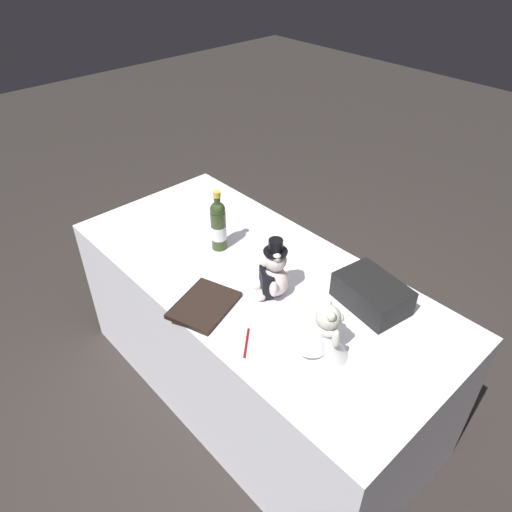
% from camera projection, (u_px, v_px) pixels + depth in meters
% --- Properties ---
extents(ground_plane, '(12.00, 12.00, 0.00)m').
position_uv_depth(ground_plane, '(256.00, 385.00, 2.63)').
color(ground_plane, '#2D2826').
extents(reception_table, '(1.87, 0.87, 0.79)m').
position_uv_depth(reception_table, '(256.00, 335.00, 2.39)').
color(reception_table, white).
rests_on(reception_table, ground_plane).
extents(teddy_bear_groom, '(0.15, 0.15, 0.28)m').
position_uv_depth(teddy_bear_groom, '(272.00, 274.00, 1.99)').
color(teddy_bear_groom, beige).
rests_on(teddy_bear_groom, reception_table).
extents(teddy_bear_bride, '(0.22, 0.23, 0.24)m').
position_uv_depth(teddy_bear_bride, '(322.00, 334.00, 1.71)').
color(teddy_bear_bride, white).
rests_on(teddy_bear_bride, reception_table).
extents(champagne_bottle, '(0.07, 0.07, 0.31)m').
position_uv_depth(champagne_bottle, '(218.00, 225.00, 2.24)').
color(champagne_bottle, '#2B3E1C').
rests_on(champagne_bottle, reception_table).
extents(signing_pen, '(0.11, 0.12, 0.01)m').
position_uv_depth(signing_pen, '(247.00, 342.00, 1.82)').
color(signing_pen, maroon).
rests_on(signing_pen, reception_table).
extents(gift_case_black, '(0.32, 0.24, 0.12)m').
position_uv_depth(gift_case_black, '(372.00, 294.00, 1.96)').
color(gift_case_black, black).
rests_on(gift_case_black, reception_table).
extents(guestbook, '(0.29, 0.32, 0.02)m').
position_uv_depth(guestbook, '(204.00, 305.00, 1.97)').
color(guestbook, black).
rests_on(guestbook, reception_table).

